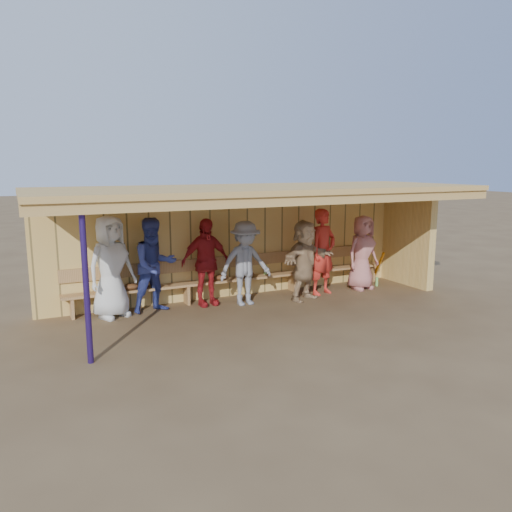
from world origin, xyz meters
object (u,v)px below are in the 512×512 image
Objects in this scene: player_f at (305,260)px; bench at (241,273)px; player_c at (155,265)px; player_g at (323,252)px; player_d at (206,262)px; player_e at (245,263)px; player_h at (362,253)px; player_b at (111,267)px.

bench is at bearing 122.25° from player_f.
player_c is 3.81m from player_g.
player_d is 1.04× the size of player_e.
bench is at bearing 73.26° from player_e.
player_g is (0.64, 0.24, 0.10)m from player_f.
player_e reaches higher than player_h.
player_b is 1.12× the size of player_e.
player_c reaches higher than player_d.
player_g is (4.64, -0.29, -0.02)m from player_b.
player_h is (1.73, 0.22, 0.00)m from player_f.
player_b is 2.71m from player_e.
player_e is 0.23× the size of bench.
player_g is 1.92m from bench.
player_c reaches higher than player_e.
bench is (-2.87, 0.61, -0.35)m from player_h.
player_h is at bearing -10.37° from player_d.
player_d is 0.83m from player_e.
player_c reaches higher than player_h.
player_d is 3.83m from player_h.
bench is (-1.14, 0.84, -0.35)m from player_f.
player_e is at bearing -29.00° from player_d.
player_e reaches higher than bench.
player_c is 1.03× the size of player_d.
player_h is at bearing 0.00° from player_e.
player_h is at bearing -13.22° from player_c.
player_d is 1.04× the size of player_h.
player_e reaches higher than player_f.
player_f reaches higher than bench.
player_f is at bearing -20.07° from player_d.
player_f is at bearing -36.31° from bench.
player_c is at bearing -23.85° from player_b.
player_c is 1.08× the size of player_f.
player_h is (5.74, -0.31, -0.11)m from player_b.
bench is at bearing -0.95° from player_c.
player_f is 1.46m from bench.
player_f is 0.69m from player_g.
player_f is (1.32, -0.20, -0.01)m from player_e.
bench is at bearing -17.25° from player_b.
player_b is at bearing 174.22° from player_d.
player_c is at bearing 169.79° from player_e.
player_g is 1.11× the size of player_h.
player_b is 1.08× the size of player_d.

